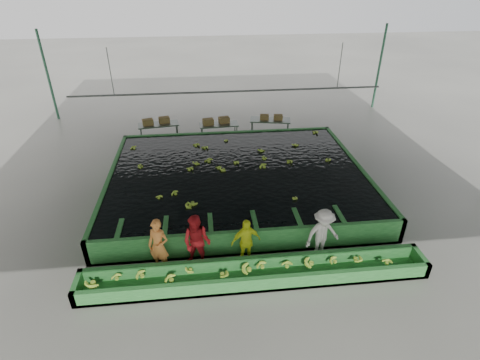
{
  "coord_description": "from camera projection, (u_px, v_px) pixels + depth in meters",
  "views": [
    {
      "loc": [
        -1.33,
        -11.43,
        7.9
      ],
      "look_at": [
        0.0,
        0.5,
        1.0
      ],
      "focal_mm": 28.0,
      "sensor_mm": 36.0,
      "label": 1
    }
  ],
  "objects": [
    {
      "name": "ground",
      "position": [
        241.0,
        210.0,
        13.91
      ],
      "size": [
        80.0,
        80.0,
        0.0
      ],
      "primitive_type": "plane",
      "color": "gray",
      "rests_on": "ground"
    },
    {
      "name": "shed_roof",
      "position": [
        242.0,
        75.0,
        11.42
      ],
      "size": [
        20.0,
        22.0,
        0.04
      ],
      "primitive_type": "cube",
      "color": "gray",
      "rests_on": "shed_posts"
    },
    {
      "name": "shed_posts",
      "position": [
        242.0,
        149.0,
        12.66
      ],
      "size": [
        20.0,
        22.0,
        5.0
      ],
      "primitive_type": null,
      "color": "#2E6344",
      "rests_on": "ground"
    },
    {
      "name": "flotation_tank",
      "position": [
        237.0,
        180.0,
        14.98
      ],
      "size": [
        10.0,
        8.0,
        0.9
      ],
      "primitive_type": null,
      "color": "#2B742F",
      "rests_on": "ground"
    },
    {
      "name": "tank_water",
      "position": [
        237.0,
        171.0,
        14.78
      ],
      "size": [
        9.7,
        7.7,
        0.0
      ],
      "primitive_type": "cube",
      "color": "black",
      "rests_on": "flotation_tank"
    },
    {
      "name": "sorting_trough",
      "position": [
        256.0,
        274.0,
        10.68
      ],
      "size": [
        10.0,
        1.0,
        0.5
      ],
      "primitive_type": null,
      "color": "#2B742F",
      "rests_on": "ground"
    },
    {
      "name": "cableway_rail",
      "position": [
        229.0,
        92.0,
        16.72
      ],
      "size": [
        0.08,
        0.08,
        14.0
      ],
      "primitive_type": "cylinder",
      "color": "#59605B",
      "rests_on": "shed_roof"
    },
    {
      "name": "rail_hanger_left",
      "position": [
        110.0,
        72.0,
        15.74
      ],
      "size": [
        0.04,
        0.04,
        2.0
      ],
      "primitive_type": "cylinder",
      "color": "#59605B",
      "rests_on": "shed_roof"
    },
    {
      "name": "rail_hanger_right",
      "position": [
        340.0,
        66.0,
        16.71
      ],
      "size": [
        0.04,
        0.04,
        2.0
      ],
      "primitive_type": "cylinder",
      "color": "#59605B",
      "rests_on": "shed_roof"
    },
    {
      "name": "worker_a",
      "position": [
        159.0,
        246.0,
        10.8
      ],
      "size": [
        0.74,
        0.62,
        1.73
      ],
      "primitive_type": "imported",
      "rotation": [
        0.0,
        0.0,
        -0.38
      ],
      "color": "orange",
      "rests_on": "ground"
    },
    {
      "name": "worker_b",
      "position": [
        197.0,
        242.0,
        10.9
      ],
      "size": [
        1.05,
        0.95,
        1.78
      ],
      "primitive_type": "imported",
      "rotation": [
        0.0,
        0.0,
        -0.37
      ],
      "color": "#AE171B",
      "rests_on": "ground"
    },
    {
      "name": "worker_c",
      "position": [
        246.0,
        242.0,
        11.09
      ],
      "size": [
        0.98,
        0.58,
        1.56
      ],
      "primitive_type": "imported",
      "rotation": [
        0.0,
        0.0,
        0.23
      ],
      "color": "#D4E61B",
      "rests_on": "ground"
    },
    {
      "name": "worker_d",
      "position": [
        323.0,
        234.0,
        11.27
      ],
      "size": [
        1.23,
        0.89,
        1.72
      ],
      "primitive_type": "imported",
      "rotation": [
        0.0,
        0.0,
        0.24
      ],
      "color": "beige",
      "rests_on": "ground"
    },
    {
      "name": "packing_table_left",
      "position": [
        159.0,
        132.0,
        19.21
      ],
      "size": [
        2.1,
        1.07,
        0.91
      ],
      "primitive_type": null,
      "rotation": [
        0.0,
        0.0,
        0.14
      ],
      "color": "#59605B",
      "rests_on": "ground"
    },
    {
      "name": "packing_table_mid",
      "position": [
        219.0,
        132.0,
        19.26
      ],
      "size": [
        1.99,
        0.88,
        0.89
      ],
      "primitive_type": null,
      "rotation": [
        0.0,
        0.0,
        0.05
      ],
      "color": "#59605B",
      "rests_on": "ground"
    },
    {
      "name": "packing_table_right",
      "position": [
        270.0,
        128.0,
        19.68
      ],
      "size": [
        2.2,
        1.22,
        0.95
      ],
      "primitive_type": null,
      "rotation": [
        0.0,
        0.0,
        -0.2
      ],
      "color": "#59605B",
      "rests_on": "ground"
    },
    {
      "name": "box_stack_left",
      "position": [
        156.0,
        124.0,
        19.0
      ],
      "size": [
        1.4,
        0.71,
        0.29
      ],
      "primitive_type": null,
      "rotation": [
        0.0,
        0.0,
        0.26
      ],
      "color": "brown",
      "rests_on": "packing_table_left"
    },
    {
      "name": "box_stack_mid",
      "position": [
        216.0,
        124.0,
        19.08
      ],
      "size": [
        1.41,
        0.63,
        0.29
      ],
      "primitive_type": null,
      "rotation": [
        0.0,
        0.0,
        0.19
      ],
      "color": "brown",
      "rests_on": "packing_table_mid"
    },
    {
      "name": "box_stack_right",
      "position": [
        271.0,
        119.0,
        19.44
      ],
      "size": [
        1.2,
        0.49,
        0.25
      ],
      "primitive_type": null,
      "rotation": [
        0.0,
        0.0,
        -0.15
      ],
      "color": "brown",
      "rests_on": "packing_table_right"
    },
    {
      "name": "floating_bananas",
      "position": [
        235.0,
        162.0,
        15.47
      ],
      "size": [
        8.96,
        6.11,
        0.12
      ],
      "primitive_type": null,
      "color": "#94BB2F",
      "rests_on": "tank_water"
    },
    {
      "name": "trough_bananas",
      "position": [
        256.0,
        270.0,
        10.61
      ],
      "size": [
        8.49,
        0.57,
        0.11
      ],
      "primitive_type": null,
      "color": "#94BB2F",
      "rests_on": "sorting_trough"
    }
  ]
}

